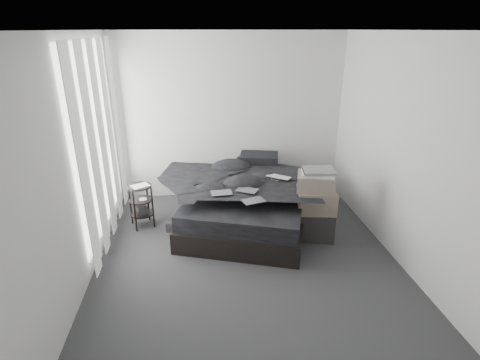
{
  "coord_description": "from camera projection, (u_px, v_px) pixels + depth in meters",
  "views": [
    {
      "loc": [
        -0.54,
        -3.77,
        2.61
      ],
      "look_at": [
        0.0,
        0.8,
        0.75
      ],
      "focal_mm": 28.0,
      "sensor_mm": 36.0,
      "label": 1
    }
  ],
  "objects": [
    {
      "name": "floor",
      "position": [
        248.0,
        262.0,
        4.51
      ],
      "size": [
        3.6,
        4.2,
        0.01
      ],
      "primitive_type": "cube",
      "color": "#323235",
      "rests_on": "ground"
    },
    {
      "name": "ceiling",
      "position": [
        250.0,
        30.0,
        3.53
      ],
      "size": [
        3.6,
        4.2,
        0.01
      ],
      "primitive_type": "cube",
      "color": "white",
      "rests_on": "ground"
    },
    {
      "name": "wall_back",
      "position": [
        230.0,
        118.0,
        5.95
      ],
      "size": [
        3.6,
        0.01,
        2.6
      ],
      "primitive_type": "cube",
      "color": "silver",
      "rests_on": "ground"
    },
    {
      "name": "wall_front",
      "position": [
        301.0,
        282.0,
        2.09
      ],
      "size": [
        3.6,
        0.01,
        2.6
      ],
      "primitive_type": "cube",
      "color": "silver",
      "rests_on": "ground"
    },
    {
      "name": "wall_left",
      "position": [
        75.0,
        167.0,
        3.82
      ],
      "size": [
        0.01,
        4.2,
        2.6
      ],
      "primitive_type": "cube",
      "color": "silver",
      "rests_on": "ground"
    },
    {
      "name": "wall_right",
      "position": [
        407.0,
        154.0,
        4.21
      ],
      "size": [
        0.01,
        4.2,
        2.6
      ],
      "primitive_type": "cube",
      "color": "silver",
      "rests_on": "ground"
    },
    {
      "name": "window_left",
      "position": [
        97.0,
        138.0,
        4.64
      ],
      "size": [
        0.02,
        2.0,
        2.3
      ],
      "primitive_type": "cube",
      "color": "white",
      "rests_on": "wall_left"
    },
    {
      "name": "curtain_left",
      "position": [
        102.0,
        144.0,
        4.67
      ],
      "size": [
        0.06,
        2.12,
        2.48
      ],
      "primitive_type": "cube",
      "color": "white",
      "rests_on": "wall_left"
    },
    {
      "name": "bed",
      "position": [
        249.0,
        213.0,
        5.41
      ],
      "size": [
        2.16,
        2.48,
        0.28
      ],
      "primitive_type": "cube",
      "rotation": [
        0.0,
        0.0,
        -0.32
      ],
      "color": "black",
      "rests_on": "floor"
    },
    {
      "name": "mattress",
      "position": [
        249.0,
        197.0,
        5.31
      ],
      "size": [
        2.08,
        2.41,
        0.22
      ],
      "primitive_type": "cube",
      "rotation": [
        0.0,
        0.0,
        -0.32
      ],
      "color": "black",
      "rests_on": "bed"
    },
    {
      "name": "duvet",
      "position": [
        248.0,
        183.0,
        5.18
      ],
      "size": [
        2.03,
        2.18,
        0.24
      ],
      "primitive_type": "imported",
      "rotation": [
        0.0,
        0.0,
        -0.32
      ],
      "color": "black",
      "rests_on": "mattress"
    },
    {
      "name": "pillow_lower",
      "position": [
        255.0,
        165.0,
        5.99
      ],
      "size": [
        0.73,
        0.6,
        0.14
      ],
      "primitive_type": "cube",
      "rotation": [
        0.0,
        0.0,
        -0.32
      ],
      "color": "black",
      "rests_on": "mattress"
    },
    {
      "name": "pillow_upper",
      "position": [
        259.0,
        158.0,
        5.91
      ],
      "size": [
        0.66,
        0.52,
        0.13
      ],
      "primitive_type": "cube",
      "rotation": [
        0.0,
        0.0,
        -0.21
      ],
      "color": "black",
      "rests_on": "pillow_lower"
    },
    {
      "name": "laptop",
      "position": [
        277.0,
        173.0,
        5.15
      ],
      "size": [
        0.4,
        0.37,
        0.03
      ],
      "primitive_type": "imported",
      "rotation": [
        0.0,
        0.0,
        -0.63
      ],
      "color": "silver",
      "rests_on": "duvet"
    },
    {
      "name": "comic_a",
      "position": [
        221.0,
        187.0,
        4.72
      ],
      "size": [
        0.28,
        0.19,
        0.01
      ],
      "primitive_type": "cube",
      "rotation": [
        0.0,
        0.0,
        0.07
      ],
      "color": "black",
      "rests_on": "duvet"
    },
    {
      "name": "comic_b",
      "position": [
        247.0,
        184.0,
        4.8
      ],
      "size": [
        0.32,
        0.28,
        0.01
      ],
      "primitive_type": "cube",
      "rotation": [
        0.0,
        0.0,
        -0.53
      ],
      "color": "black",
      "rests_on": "duvet"
    },
    {
      "name": "comic_c",
      "position": [
        253.0,
        194.0,
        4.49
      ],
      "size": [
        0.3,
        0.24,
        0.01
      ],
      "primitive_type": "cube",
      "rotation": [
        0.0,
        0.0,
        0.29
      ],
      "color": "black",
      "rests_on": "duvet"
    },
    {
      "name": "side_stand",
      "position": [
        142.0,
        206.0,
        5.25
      ],
      "size": [
        0.43,
        0.43,
        0.6
      ],
      "primitive_type": "cylinder",
      "rotation": [
        0.0,
        0.0,
        0.38
      ],
      "color": "black",
      "rests_on": "floor"
    },
    {
      "name": "papers",
      "position": [
        140.0,
        186.0,
        5.13
      ],
      "size": [
        0.29,
        0.27,
        0.01
      ],
      "primitive_type": "cube",
      "rotation": [
        0.0,
        0.0,
        0.55
      ],
      "color": "white",
      "rests_on": "side_stand"
    },
    {
      "name": "floor_books",
      "position": [
        173.0,
        225.0,
        5.22
      ],
      "size": [
        0.21,
        0.24,
        0.14
      ],
      "primitive_type": "cube",
      "rotation": [
        0.0,
        0.0,
        -0.38
      ],
      "color": "black",
      "rests_on": "floor"
    },
    {
      "name": "box_lower",
      "position": [
        313.0,
        223.0,
        5.01
      ],
      "size": [
        0.61,
        0.52,
        0.39
      ],
      "primitive_type": "cube",
      "rotation": [
        0.0,
        0.0,
        -0.24
      ],
      "color": "black",
      "rests_on": "floor"
    },
    {
      "name": "box_mid",
      "position": [
        316.0,
        200.0,
        4.87
      ],
      "size": [
        0.55,
        0.47,
        0.3
      ],
      "primitive_type": "cube",
      "rotation": [
        0.0,
        0.0,
        -0.17
      ],
      "color": "#6B6055",
      "rests_on": "box_lower"
    },
    {
      "name": "box_upper",
      "position": [
        316.0,
        182.0,
        4.79
      ],
      "size": [
        0.56,
        0.5,
        0.21
      ],
      "primitive_type": "cube",
      "rotation": [
        0.0,
        0.0,
        -0.29
      ],
      "color": "#6B6055",
      "rests_on": "box_mid"
    },
    {
      "name": "art_book_white",
      "position": [
        317.0,
        173.0,
        4.74
      ],
      "size": [
        0.46,
        0.41,
        0.04
      ],
      "primitive_type": "cube",
      "rotation": [
        0.0,
        0.0,
        -0.24
      ],
      "color": "silver",
      "rests_on": "box_upper"
    },
    {
      "name": "art_book_snake",
      "position": [
        319.0,
        171.0,
        4.72
      ],
      "size": [
        0.43,
        0.36,
        0.04
      ],
      "primitive_type": "cube",
      "rotation": [
        0.0,
        0.0,
        -0.13
      ],
      "color": "silver",
      "rests_on": "art_book_white"
    }
  ]
}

